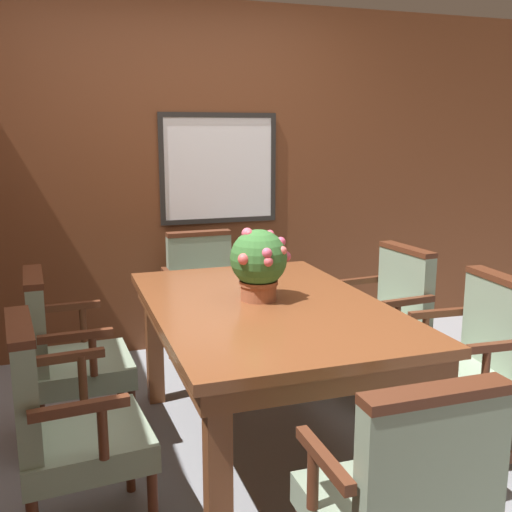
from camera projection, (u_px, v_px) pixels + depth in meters
name	position (u px, v px, depth m)	size (l,w,h in m)	color
ground_plane	(262.00, 464.00, 2.87)	(14.00, 14.00, 0.00)	gray
wall_back	(182.00, 180.00, 4.25)	(7.20, 0.08, 2.45)	brown
dining_table	(266.00, 322.00, 2.88)	(1.08, 1.64, 0.76)	brown
chair_left_far	(66.00, 352.00, 2.98)	(0.50, 0.55, 0.90)	#562B19
chair_left_near	(63.00, 422.00, 2.26)	(0.52, 0.56, 0.90)	#562B19
chair_right_far	(386.00, 316.00, 3.56)	(0.52, 0.56, 0.90)	#562B19
chair_head_far	(204.00, 294.00, 4.04)	(0.54, 0.49, 0.90)	#562B19
chair_right_near	(472.00, 360.00, 2.88)	(0.51, 0.55, 0.90)	#562B19
chair_head_near	(404.00, 500.00, 1.78)	(0.53, 0.48, 0.90)	#562B19
potted_plant	(259.00, 262.00, 2.88)	(0.30, 0.29, 0.35)	#9E5638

